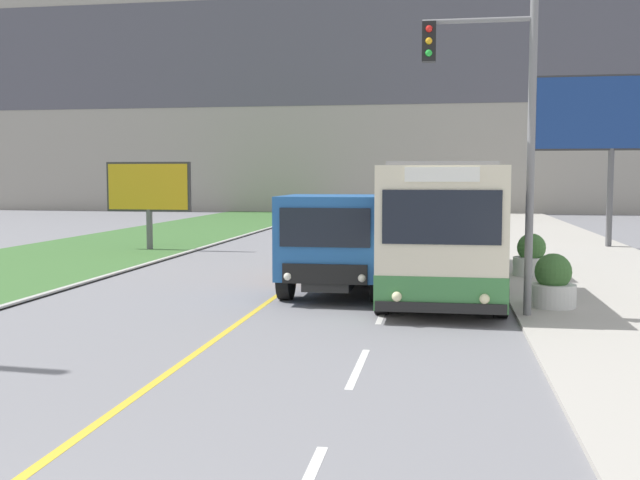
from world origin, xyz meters
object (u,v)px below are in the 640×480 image
(billboard_small, at_px, (149,189))
(planter_round_near, at_px, (553,283))
(city_bus, at_px, (442,224))
(dump_truck, at_px, (338,243))
(planter_round_second, at_px, (531,257))
(billboard_large, at_px, (613,117))
(traffic_light_mast, at_px, (501,119))

(billboard_small, xyz_separation_m, planter_round_near, (13.88, -11.38, -1.81))
(billboard_small, bearing_deg, planter_round_near, -39.33)
(city_bus, relative_size, billboard_small, 3.40)
(dump_truck, distance_m, planter_round_second, 6.34)
(billboard_large, height_order, planter_round_second, billboard_large)
(city_bus, height_order, planter_round_near, city_bus)
(billboard_large, relative_size, planter_round_near, 5.96)
(traffic_light_mast, relative_size, billboard_small, 1.85)
(dump_truck, relative_size, billboard_small, 1.86)
(traffic_light_mast, bearing_deg, planter_round_near, 40.55)
(planter_round_second, bearing_deg, billboard_small, 156.44)
(dump_truck, xyz_separation_m, billboard_large, (9.21, 13.58, 4.02))
(dump_truck, bearing_deg, planter_round_second, 36.56)
(dump_truck, relative_size, planter_round_second, 5.35)
(billboard_large, relative_size, planter_round_second, 5.76)
(dump_truck, distance_m, planter_round_near, 5.21)
(traffic_light_mast, distance_m, billboard_small, 17.81)
(billboard_large, bearing_deg, planter_round_second, -112.87)
(city_bus, distance_m, dump_truck, 3.32)
(planter_round_near, distance_m, planter_round_second, 5.27)
(dump_truck, height_order, traffic_light_mast, traffic_light_mast)
(dump_truck, distance_m, traffic_light_mast, 5.30)
(city_bus, xyz_separation_m, planter_round_near, (2.41, -3.63, -1.04))
(billboard_small, bearing_deg, traffic_light_mast, -44.60)
(billboard_small, bearing_deg, billboard_large, 11.56)
(city_bus, bearing_deg, traffic_light_mast, -76.28)
(dump_truck, distance_m, billboard_large, 16.89)
(traffic_light_mast, bearing_deg, billboard_small, 135.40)
(traffic_light_mast, height_order, billboard_large, billboard_large)
(traffic_light_mast, distance_m, planter_round_second, 7.35)
(dump_truck, height_order, planter_round_near, dump_truck)
(dump_truck, height_order, planter_round_second, dump_truck)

